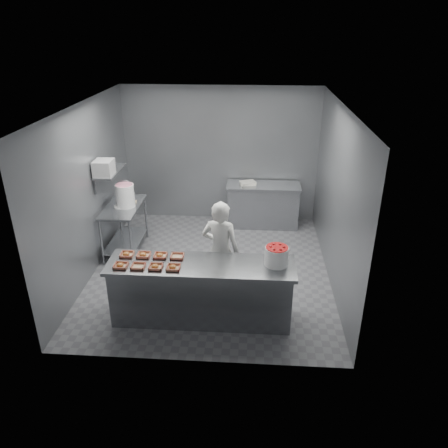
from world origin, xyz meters
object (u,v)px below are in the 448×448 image
at_px(prep_table, 124,221).
at_px(back_counter, 263,205).
at_px(tray_0, 121,265).
at_px(tray_1, 138,266).
at_px(strawberry_tub, 277,255).
at_px(worker, 221,250).
at_px(tray_2, 156,267).
at_px(tray_7, 177,256).
at_px(tray_4, 127,254).
at_px(tray_5, 143,255).
at_px(service_counter, 202,291).
at_px(tray_3, 173,267).
at_px(tray_6, 160,255).
at_px(appliance, 104,168).
at_px(glaze_bucket, 125,195).

xyz_separation_m(prep_table, back_counter, (2.55, 1.30, -0.14)).
relative_size(tray_0, tray_1, 1.00).
bearing_deg(strawberry_tub, tray_1, -173.53).
bearing_deg(back_counter, worker, -104.30).
height_order(tray_2, strawberry_tub, strawberry_tub).
xyz_separation_m(tray_1, tray_7, (0.48, 0.31, 0.00)).
bearing_deg(tray_2, prep_table, 116.59).
bearing_deg(tray_4, worker, 18.89).
relative_size(tray_4, tray_7, 1.00).
distance_m(tray_5, tray_7, 0.48).
xyz_separation_m(service_counter, tray_1, (-0.83, -0.15, 0.47)).
height_order(tray_3, tray_6, same).
relative_size(service_counter, tray_4, 13.88).
bearing_deg(appliance, tray_4, -64.95).
bearing_deg(appliance, tray_2, -57.24).
relative_size(tray_3, strawberry_tub, 0.58).
xyz_separation_m(back_counter, tray_6, (-1.50, -3.10, 0.47)).
distance_m(tray_0, glaze_bucket, 2.16).
distance_m(tray_1, tray_2, 0.24).
xyz_separation_m(prep_table, glaze_bucket, (0.07, -0.01, 0.52)).
height_order(tray_0, worker, worker).
xyz_separation_m(back_counter, tray_2, (-1.50, -3.40, 0.47)).
relative_size(tray_7, glaze_bucket, 0.37).
xyz_separation_m(tray_6, worker, (0.82, 0.45, -0.13)).
bearing_deg(back_counter, appliance, -150.30).
height_order(tray_1, worker, worker).
relative_size(back_counter, tray_2, 8.01).
xyz_separation_m(tray_4, tray_5, (0.24, 0.00, 0.00)).
bearing_deg(worker, prep_table, -22.45).
distance_m(tray_2, tray_3, 0.24).
bearing_deg(tray_1, prep_table, 111.20).
xyz_separation_m(tray_3, worker, (0.58, 0.75, -0.13)).
relative_size(tray_6, worker, 0.12).
height_order(back_counter, tray_3, tray_3).
bearing_deg(worker, tray_3, 65.72).
distance_m(back_counter, tray_1, 3.85).
xyz_separation_m(tray_5, tray_7, (0.48, 0.00, -0.00)).
xyz_separation_m(tray_7, strawberry_tub, (1.38, -0.10, 0.12)).
bearing_deg(tray_7, tray_5, -180.00).
distance_m(tray_3, tray_5, 0.57).
bearing_deg(strawberry_tub, back_counter, 92.33).
distance_m(back_counter, glaze_bucket, 2.88).
distance_m(prep_table, tray_4, 1.91).
height_order(tray_0, tray_3, same).
distance_m(tray_6, glaze_bucket, 2.04).
xyz_separation_m(tray_5, appliance, (-0.98, 1.54, 0.77)).
distance_m(tray_0, tray_3, 0.72).
bearing_deg(tray_1, back_counter, 63.01).
relative_size(tray_5, worker, 0.12).
bearing_deg(service_counter, tray_3, -156.55).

